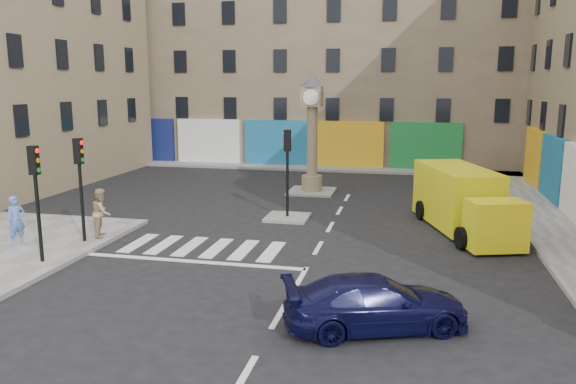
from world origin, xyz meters
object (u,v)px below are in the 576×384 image
(traffic_light_left_far, at_px, (80,173))
(navy_sedan, at_px, (376,303))
(clock_pillar, at_px, (312,126))
(yellow_van, at_px, (462,200))
(traffic_light_left_near, at_px, (36,185))
(pedestrian_tan, at_px, (102,212))
(traffic_light_island, at_px, (287,159))
(pedestrian_blue, at_px, (16,220))

(traffic_light_left_far, height_order, navy_sedan, traffic_light_left_far)
(clock_pillar, bearing_deg, yellow_van, -41.61)
(traffic_light_left_near, bearing_deg, pedestrian_tan, 84.55)
(traffic_light_left_near, bearing_deg, traffic_light_island, 51.07)
(pedestrian_tan, bearing_deg, traffic_light_left_far, 137.68)
(navy_sedan, bearing_deg, yellow_van, -36.25)
(traffic_light_left_near, relative_size, pedestrian_tan, 2.06)
(traffic_light_left_far, distance_m, pedestrian_tan, 1.77)
(navy_sedan, bearing_deg, pedestrian_tan, 41.03)
(clock_pillar, bearing_deg, pedestrian_blue, -124.27)
(traffic_light_island, height_order, clock_pillar, clock_pillar)
(traffic_light_island, xyz_separation_m, yellow_van, (7.13, -0.33, -1.39))
(traffic_light_left_far, bearing_deg, traffic_light_left_near, -90.00)
(traffic_light_island, xyz_separation_m, navy_sedan, (4.40, -10.22, -1.95))
(clock_pillar, relative_size, pedestrian_blue, 3.52)
(traffic_light_left_far, bearing_deg, pedestrian_tan, 68.09)
(navy_sedan, distance_m, pedestrian_blue, 13.36)
(traffic_light_left_far, xyz_separation_m, pedestrian_blue, (-2.06, -0.87, -1.61))
(yellow_van, bearing_deg, navy_sedan, -122.79)
(navy_sedan, bearing_deg, traffic_light_left_far, 44.93)
(traffic_light_left_far, bearing_deg, traffic_light_island, 40.60)
(traffic_light_island, distance_m, pedestrian_blue, 10.57)
(traffic_light_left_far, height_order, pedestrian_blue, traffic_light_left_far)
(clock_pillar, xyz_separation_m, pedestrian_blue, (-8.36, -12.27, -2.53))
(traffic_light_left_near, distance_m, pedestrian_blue, 3.02)
(traffic_light_left_near, xyz_separation_m, clock_pillar, (6.30, 13.80, 0.93))
(traffic_light_left_far, xyz_separation_m, pedestrian_tan, (0.30, 0.75, -1.57))
(traffic_light_left_far, height_order, yellow_van, traffic_light_left_far)
(traffic_light_left_near, xyz_separation_m, pedestrian_tan, (0.30, 3.15, -1.57))
(traffic_light_island, bearing_deg, pedestrian_blue, -143.12)
(traffic_light_left_near, xyz_separation_m, traffic_light_left_far, (0.00, 2.40, 0.00))
(traffic_light_left_far, relative_size, traffic_light_island, 1.00)
(clock_pillar, height_order, navy_sedan, clock_pillar)
(traffic_light_island, bearing_deg, traffic_light_left_near, -128.93)
(navy_sedan, height_order, yellow_van, yellow_van)
(pedestrian_blue, bearing_deg, traffic_light_left_far, -42.91)
(traffic_light_left_near, height_order, yellow_van, traffic_light_left_near)
(navy_sedan, bearing_deg, pedestrian_blue, 51.98)
(traffic_light_island, distance_m, navy_sedan, 11.29)
(traffic_light_left_far, relative_size, pedestrian_tan, 2.06)
(traffic_light_left_far, bearing_deg, pedestrian_blue, -157.05)
(pedestrian_tan, bearing_deg, traffic_light_left_near, 154.14)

